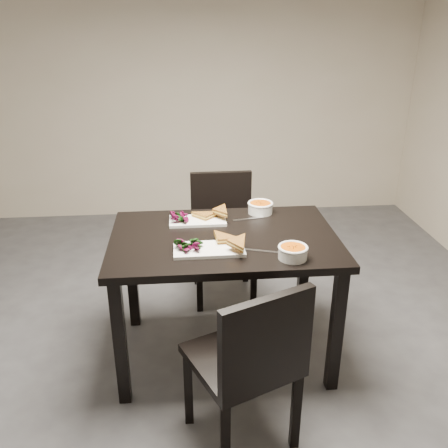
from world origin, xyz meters
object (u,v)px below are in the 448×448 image
(plate_near, at_px, (209,249))
(soup_bowl_near, at_px, (293,251))
(plate_far, at_px, (198,221))
(chair_near, at_px, (251,359))
(soup_bowl_far, at_px, (260,207))
(table, at_px, (224,253))
(chair_far, at_px, (223,228))

(plate_near, xyz_separation_m, soup_bowl_near, (0.39, -0.11, 0.03))
(soup_bowl_near, xyz_separation_m, plate_far, (-0.44, 0.49, -0.03))
(chair_near, distance_m, soup_bowl_far, 1.05)
(table, xyz_separation_m, chair_near, (0.05, -0.68, -0.17))
(soup_bowl_near, bearing_deg, chair_far, 104.05)
(chair_far, distance_m, plate_far, 0.61)
(table, distance_m, soup_bowl_far, 0.42)
(soup_bowl_near, xyz_separation_m, soup_bowl_far, (-0.06, 0.59, 0.00))
(chair_near, relative_size, plate_far, 2.68)
(plate_near, bearing_deg, chair_near, -74.47)
(table, bearing_deg, chair_far, 85.51)
(chair_near, height_order, plate_far, chair_near)
(table, distance_m, chair_far, 0.73)
(soup_bowl_far, bearing_deg, chair_far, 115.10)
(plate_near, bearing_deg, chair_far, 80.61)
(chair_near, bearing_deg, plate_near, 81.87)
(table, xyz_separation_m, soup_bowl_near, (0.30, -0.28, 0.14))
(table, bearing_deg, plate_near, -117.90)
(plate_near, bearing_deg, soup_bowl_near, -16.13)
(soup_bowl_near, bearing_deg, plate_near, 163.87)
(chair_far, xyz_separation_m, soup_bowl_near, (0.25, -0.99, 0.30))
(chair_far, relative_size, soup_bowl_near, 5.86)
(plate_far, bearing_deg, plate_near, -83.65)
(chair_far, bearing_deg, soup_bowl_far, -65.73)
(table, distance_m, soup_bowl_near, 0.44)
(chair_near, distance_m, plate_near, 0.60)
(table, height_order, soup_bowl_far, soup_bowl_far)
(chair_near, height_order, plate_near, chair_near)
(table, distance_m, chair_near, 0.70)
(chair_far, xyz_separation_m, plate_far, (-0.19, -0.51, 0.27))
(soup_bowl_far, bearing_deg, soup_bowl_near, -84.11)
(chair_near, bearing_deg, soup_bowl_far, 55.38)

